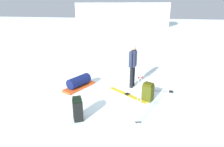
{
  "coord_description": "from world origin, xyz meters",
  "views": [
    {
      "loc": [
        1.32,
        -6.48,
        3.11
      ],
      "look_at": [
        0.0,
        0.0,
        0.7
      ],
      "focal_mm": 30.44,
      "sensor_mm": 36.0,
      "label": 1
    }
  ],
  "objects_px": {
    "skier_standing": "(133,64)",
    "backpack_bright": "(78,109)",
    "gear_sled": "(79,83)",
    "ski_poles_planted_near": "(139,99)",
    "ski_pair_near": "(171,92)",
    "ski_pair_far": "(127,95)",
    "backpack_large_dark": "(148,92)"
  },
  "relations": [
    {
      "from": "ski_pair_near",
      "to": "skier_standing",
      "type": "bearing_deg",
      "value": 169.82
    },
    {
      "from": "skier_standing",
      "to": "backpack_bright",
      "type": "distance_m",
      "value": 2.99
    },
    {
      "from": "skier_standing",
      "to": "backpack_large_dark",
      "type": "xyz_separation_m",
      "value": [
        0.65,
        -1.06,
        -0.64
      ]
    },
    {
      "from": "ski_pair_far",
      "to": "backpack_bright",
      "type": "xyz_separation_m",
      "value": [
        -1.18,
        -1.84,
        0.32
      ]
    },
    {
      "from": "backpack_bright",
      "to": "ski_poles_planted_near",
      "type": "relative_size",
      "value": 0.49
    },
    {
      "from": "ski_pair_far",
      "to": "backpack_bright",
      "type": "bearing_deg",
      "value": -122.53
    },
    {
      "from": "backpack_bright",
      "to": "gear_sled",
      "type": "relative_size",
      "value": 0.47
    },
    {
      "from": "backpack_bright",
      "to": "ski_poles_planted_near",
      "type": "height_order",
      "value": "ski_poles_planted_near"
    },
    {
      "from": "backpack_large_dark",
      "to": "ski_pair_near",
      "type": "bearing_deg",
      "value": 42.7
    },
    {
      "from": "skier_standing",
      "to": "ski_pair_near",
      "type": "xyz_separation_m",
      "value": [
        1.5,
        -0.27,
        -0.94
      ]
    },
    {
      "from": "ski_pair_far",
      "to": "backpack_bright",
      "type": "relative_size",
      "value": 2.23
    },
    {
      "from": "backpack_large_dark",
      "to": "ski_poles_planted_near",
      "type": "distance_m",
      "value": 1.55
    },
    {
      "from": "skier_standing",
      "to": "backpack_large_dark",
      "type": "bearing_deg",
      "value": -58.58
    },
    {
      "from": "backpack_bright",
      "to": "ski_poles_planted_near",
      "type": "xyz_separation_m",
      "value": [
        1.7,
        0.12,
        0.44
      ]
    },
    {
      "from": "ski_poles_planted_near",
      "to": "gear_sled",
      "type": "bearing_deg",
      "value": 141.31
    },
    {
      "from": "ski_pair_near",
      "to": "gear_sled",
      "type": "bearing_deg",
      "value": -175.37
    },
    {
      "from": "ski_pair_far",
      "to": "gear_sled",
      "type": "distance_m",
      "value": 1.96
    },
    {
      "from": "ski_poles_planted_near",
      "to": "ski_pair_near",
      "type": "bearing_deg",
      "value": 64.56
    },
    {
      "from": "ski_pair_far",
      "to": "ski_pair_near",
      "type": "bearing_deg",
      "value": 18.25
    },
    {
      "from": "skier_standing",
      "to": "gear_sled",
      "type": "xyz_separation_m",
      "value": [
        -2.03,
        -0.56,
        -0.73
      ]
    },
    {
      "from": "ski_pair_far",
      "to": "ski_poles_planted_near",
      "type": "bearing_deg",
      "value": -73.25
    },
    {
      "from": "skier_standing",
      "to": "ski_pair_far",
      "type": "bearing_deg",
      "value": -96.73
    },
    {
      "from": "ski_pair_far",
      "to": "gear_sled",
      "type": "xyz_separation_m",
      "value": [
        -1.94,
        0.24,
        0.21
      ]
    },
    {
      "from": "gear_sled",
      "to": "ski_poles_planted_near",
      "type": "bearing_deg",
      "value": -38.69
    },
    {
      "from": "skier_standing",
      "to": "gear_sled",
      "type": "height_order",
      "value": "skier_standing"
    },
    {
      "from": "skier_standing",
      "to": "backpack_bright",
      "type": "xyz_separation_m",
      "value": [
        -1.27,
        -2.64,
        -0.62
      ]
    },
    {
      "from": "backpack_large_dark",
      "to": "backpack_bright",
      "type": "distance_m",
      "value": 2.48
    },
    {
      "from": "ski_poles_planted_near",
      "to": "gear_sled",
      "type": "distance_m",
      "value": 3.2
    },
    {
      "from": "gear_sled",
      "to": "backpack_bright",
      "type": "bearing_deg",
      "value": -69.95
    },
    {
      "from": "skier_standing",
      "to": "backpack_bright",
      "type": "height_order",
      "value": "skier_standing"
    },
    {
      "from": "ski_pair_far",
      "to": "backpack_large_dark",
      "type": "xyz_separation_m",
      "value": [
        0.74,
        -0.26,
        0.3
      ]
    },
    {
      "from": "backpack_bright",
      "to": "gear_sled",
      "type": "bearing_deg",
      "value": 110.05
    }
  ]
}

